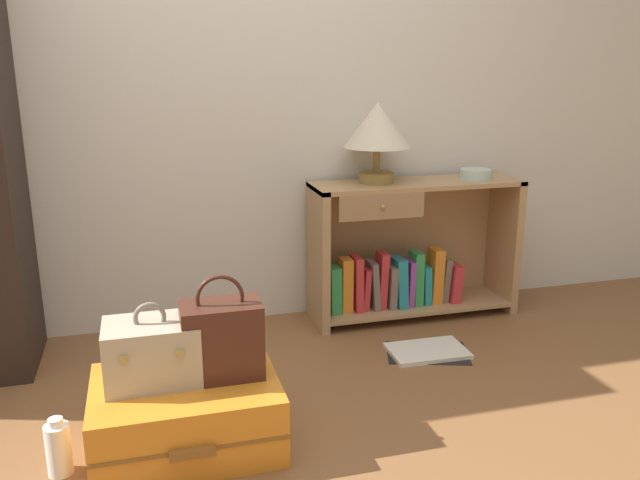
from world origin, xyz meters
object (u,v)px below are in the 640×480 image
suitcase_large (187,414)px  bottle (58,448)px  table_lamp (377,128)px  bookshelf (407,255)px  handbag (222,339)px  train_case (152,352)px  open_book_on_floor (427,351)px  bowl (476,174)px

suitcase_large → bottle: 0.41m
table_lamp → suitcase_large: bearing=-137.4°
bookshelf → handbag: 1.38m
train_case → bottle: size_ratio=1.58×
train_case → bottle: bearing=-164.2°
table_lamp → train_case: bearing=-141.1°
train_case → handbag: handbag is taller
handbag → suitcase_large: bearing=-173.3°
bookshelf → open_book_on_floor: bookshelf is taller
handbag → bottle: handbag is taller
table_lamp → bottle: bearing=-145.2°
table_lamp → bowl: size_ratio=2.47×
bookshelf → bowl: bowl is taller
bookshelf → train_case: 1.55m
open_book_on_floor → bookshelf: bearing=79.7°
bookshelf → open_book_on_floor: bearing=-100.3°
table_lamp → open_book_on_floor: bearing=-79.7°
bookshelf → suitcase_large: 1.50m
suitcase_large → train_case: train_case is taller
bookshelf → bowl: bearing=-3.7°
bookshelf → bottle: (-1.58, -0.97, -0.23)m
train_case → open_book_on_floor: (1.19, 0.42, -0.34)m
bowl → open_book_on_floor: size_ratio=0.37×
handbag → open_book_on_floor: (0.96, 0.44, -0.36)m
handbag → table_lamp: bearing=46.1°
table_lamp → suitcase_large: (-1.01, -0.93, -0.84)m
handbag → bookshelf: bearing=40.7°
bookshelf → suitcase_large: bookshelf is taller
open_book_on_floor → table_lamp: bearing=100.3°
bookshelf → open_book_on_floor: size_ratio=2.52×
table_lamp → bowl: table_lamp is taller
table_lamp → train_case: size_ratio=1.25×
bookshelf → suitcase_large: size_ratio=1.69×
bookshelf → bowl: size_ratio=6.75×
table_lamp → handbag: 1.39m
table_lamp → train_case: (-1.10, -0.89, -0.62)m
bookshelf → table_lamp: (-0.17, 0.01, 0.64)m
bookshelf → bowl: 0.53m
bowl → suitcase_large: bowl is taller
bowl → bottle: size_ratio=0.80×
handbag → bottle: bearing=-172.9°
bowl → train_case: bearing=-152.1°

